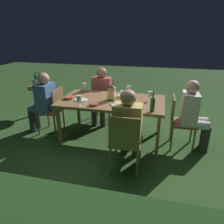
{
  "coord_description": "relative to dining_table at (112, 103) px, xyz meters",
  "views": [
    {
      "loc": [
        -0.79,
        3.29,
        1.86
      ],
      "look_at": [
        0.0,
        0.0,
        0.52
      ],
      "focal_mm": 33.45,
      "sensor_mm": 36.0,
      "label": 1
    }
  ],
  "objects": [
    {
      "name": "wine_glass_e",
      "position": [
        -0.63,
        -0.09,
        0.17
      ],
      "size": [
        0.08,
        0.08,
        0.17
      ],
      "color": "silver",
      "rests_on": "dining_table"
    },
    {
      "name": "wine_glass_d",
      "position": [
        0.43,
        0.41,
        0.17
      ],
      "size": [
        0.08,
        0.08,
        0.17
      ],
      "color": "silver",
      "rests_on": "dining_table"
    },
    {
      "name": "bowl_olives",
      "position": [
        -0.35,
        -0.05,
        0.08
      ],
      "size": [
        0.11,
        0.11,
        0.05
      ],
      "color": "#9E5138",
      "rests_on": "dining_table"
    },
    {
      "name": "person_in_cream",
      "position": [
        -1.32,
        0.0,
        -0.05
      ],
      "size": [
        0.48,
        0.38,
        1.15
      ],
      "color": "white",
      "rests_on": "ground"
    },
    {
      "name": "bowl_bread",
      "position": [
        -0.12,
        -0.19,
        0.07
      ],
      "size": [
        0.13,
        0.13,
        0.04
      ],
      "color": "silver",
      "rests_on": "dining_table"
    },
    {
      "name": "bowl_salad",
      "position": [
        0.21,
        0.35,
        0.07
      ],
      "size": [
        0.14,
        0.14,
        0.04
      ],
      "color": "#9E5138",
      "rests_on": "dining_table"
    },
    {
      "name": "wine_glass_a",
      "position": [
        0.64,
        -0.38,
        0.17
      ],
      "size": [
        0.08,
        0.08,
        0.17
      ],
      "color": "silver",
      "rests_on": "dining_table"
    },
    {
      "name": "green_bottle_on_table",
      "position": [
        -0.7,
        0.39,
        0.16
      ],
      "size": [
        0.07,
        0.07,
        0.29
      ],
      "color": "#195128",
      "rests_on": "dining_table"
    },
    {
      "name": "chair_side_right_a",
      "position": [
        -0.4,
        0.89,
        -0.2
      ],
      "size": [
        0.42,
        0.4,
        0.87
      ],
      "color": "brown",
      "rests_on": "ground"
    },
    {
      "name": "lantern_centerpiece",
      "position": [
        0.01,
        -0.01,
        0.2
      ],
      "size": [
        0.15,
        0.15,
        0.27
      ],
      "color": "black",
      "rests_on": "dining_table"
    },
    {
      "name": "bowl_dip",
      "position": [
        0.75,
        0.12,
        0.07
      ],
      "size": [
        0.16,
        0.16,
        0.04
      ],
      "color": "#9E5138",
      "rests_on": "dining_table"
    },
    {
      "name": "plate_a",
      "position": [
        0.51,
        0.14,
        0.06
      ],
      "size": [
        0.22,
        0.22,
        0.01
      ],
      "primitive_type": "cylinder",
      "color": "silver",
      "rests_on": "dining_table"
    },
    {
      "name": "dining_table",
      "position": [
        0.0,
        0.0,
        0.0
      ],
      "size": [
        1.76,
        0.99,
        0.74
      ],
      "color": "olive",
      "rests_on": "ground"
    },
    {
      "name": "person_in_mustard",
      "position": [
        -0.4,
        0.69,
        -0.05
      ],
      "size": [
        0.38,
        0.47,
        1.15
      ],
      "color": "tan",
      "rests_on": "ground"
    },
    {
      "name": "ice_bucket",
      "position": [
        1.91,
        -0.82,
        0.06
      ],
      "size": [
        0.26,
        0.26,
        0.34
      ],
      "color": "#B2B7BF",
      "rests_on": "side_table"
    },
    {
      "name": "chair_head_near",
      "position": [
        -1.13,
        0.0,
        -0.2
      ],
      "size": [
        0.4,
        0.42,
        0.87
      ],
      "color": "brown",
      "rests_on": "ground"
    },
    {
      "name": "chair_head_far",
      "position": [
        1.13,
        0.0,
        -0.2
      ],
      "size": [
        0.4,
        0.42,
        0.87
      ],
      "color": "brown",
      "rests_on": "ground"
    },
    {
      "name": "chair_side_left_b",
      "position": [
        0.4,
        -0.89,
        -0.2
      ],
      "size": [
        0.42,
        0.4,
        0.87
      ],
      "color": "brown",
      "rests_on": "ground"
    },
    {
      "name": "wine_glass_c",
      "position": [
        -0.17,
        0.0,
        0.17
      ],
      "size": [
        0.08,
        0.08,
        0.17
      ],
      "color": "silver",
      "rests_on": "dining_table"
    },
    {
      "name": "wine_glass_b",
      "position": [
        -0.22,
        -0.36,
        0.17
      ],
      "size": [
        0.08,
        0.08,
        0.17
      ],
      "color": "silver",
      "rests_on": "dining_table"
    },
    {
      "name": "side_table",
      "position": [
        1.91,
        -0.82,
        -0.26
      ],
      "size": [
        0.5,
        0.5,
        0.65
      ],
      "color": "#937047",
      "rests_on": "ground"
    },
    {
      "name": "plate_b",
      "position": [
        -0.14,
        0.22,
        0.06
      ],
      "size": [
        0.22,
        0.22,
        0.01
      ],
      "primitive_type": "cylinder",
      "color": "white",
      "rests_on": "dining_table"
    },
    {
      "name": "person_in_blue",
      "position": [
        1.32,
        0.0,
        -0.05
      ],
      "size": [
        0.48,
        0.38,
        1.15
      ],
      "color": "#426699",
      "rests_on": "ground"
    },
    {
      "name": "person_in_rust",
      "position": [
        0.4,
        -0.69,
        -0.05
      ],
      "size": [
        0.38,
        0.47,
        1.15
      ],
      "color": "#9E4C47",
      "rests_on": "ground"
    },
    {
      "name": "ground_plane",
      "position": [
        0.0,
        0.0,
        -0.69
      ],
      "size": [
        16.0,
        16.0,
        0.0
      ],
      "primitive_type": "plane",
      "color": "#2D5123"
    }
  ]
}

